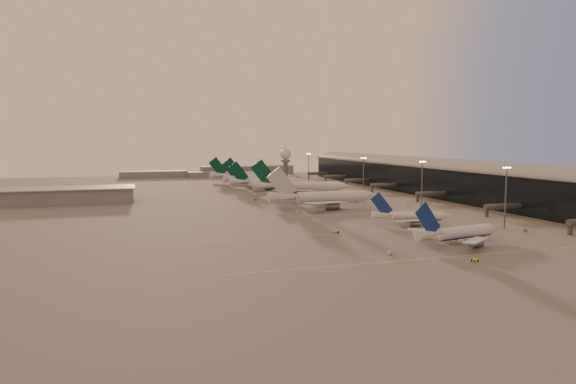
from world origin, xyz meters
name	(u,v)px	position (x,y,z in m)	size (l,w,h in m)	color
ground	(371,237)	(0.00, 0.00, 0.00)	(700.00, 700.00, 0.00)	#5D5B5B
taxiway_markings	(374,213)	(30.00, 56.00, 0.01)	(180.00, 185.25, 0.02)	#F0E154
terminal	(448,179)	(107.88, 110.09, 10.52)	(57.00, 362.00, 23.04)	black
hangar	(57,196)	(-120.00, 140.00, 4.32)	(82.00, 27.00, 8.50)	slate
radar_tower	(286,164)	(5.00, 120.00, 20.95)	(6.40, 6.40, 31.10)	#4F5156
mast_a	(506,194)	(58.00, 0.00, 13.74)	(3.60, 0.56, 25.00)	#4F5156
mast_b	(422,183)	(55.00, 55.00, 13.74)	(3.60, 0.56, 25.00)	#4F5156
mast_c	(363,176)	(50.00, 110.00, 13.74)	(3.60, 0.56, 25.00)	#4F5156
mast_d	(309,168)	(48.00, 200.00, 13.74)	(3.60, 0.56, 25.00)	#4F5156
distant_horizon	(220,172)	(2.62, 325.14, 3.89)	(165.00, 37.50, 9.00)	slate
narrowbody_near	(459,234)	(23.73, -18.74, 3.06)	(38.39, 30.38, 15.11)	silver
narrowbody_mid	(411,217)	(29.67, 21.97, 2.69)	(33.25, 26.16, 13.31)	silver
widebody_white	(325,200)	(14.80, 82.71, 3.72)	(60.96, 48.87, 21.46)	silver
greentail_a	(302,189)	(21.64, 139.61, 4.02)	(61.43, 49.00, 22.75)	silver
greentail_b	(267,184)	(11.98, 186.14, 3.52)	(54.85, 44.19, 19.91)	silver
greentail_c	(261,180)	(14.74, 215.46, 3.83)	(59.73, 48.04, 21.71)	silver
greentail_d	(243,177)	(10.02, 255.92, 3.67)	(57.19, 46.12, 20.76)	silver
gsv_truck_a	(390,250)	(-6.71, -26.58, 1.21)	(6.04, 5.10, 2.38)	silver
gsv_tug_near	(475,260)	(11.78, -42.56, 0.50)	(2.24, 3.52, 0.97)	yellow
gsv_catering_a	(526,226)	(61.23, -7.82, 2.19)	(5.58, 3.05, 4.38)	#5C5F61
gsv_tug_mid	(336,232)	(-8.66, 11.13, 0.54)	(4.04, 4.19, 1.04)	yellow
gsv_truck_b	(408,214)	(39.62, 41.01, 1.02)	(5.20, 2.77, 1.99)	silver
gsv_truck_c	(298,211)	(-5.52, 65.94, 1.07)	(4.83, 5.13, 2.10)	yellow
gsv_catering_b	(408,202)	(58.70, 73.87, 1.89)	(5.03, 3.68, 3.78)	silver
gsv_tug_far	(334,202)	(26.61, 98.06, 0.53)	(3.25, 4.14, 1.04)	silver
gsv_truck_d	(255,198)	(-13.26, 120.99, 1.23)	(4.07, 6.33, 2.41)	#5C5F61
gsv_tug_hangar	(331,189)	(51.71, 163.87, 0.50)	(3.94, 3.30, 0.97)	silver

